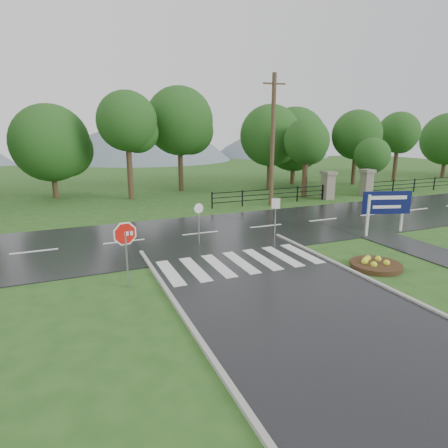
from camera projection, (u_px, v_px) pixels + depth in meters
name	position (u px, v px, depth m)	size (l,w,h in m)	color
ground	(313.00, 317.00, 11.08)	(120.00, 120.00, 0.00)	#27531B
main_road	(200.00, 234.00, 20.01)	(90.00, 8.00, 0.04)	black
walkway	(410.00, 246.00, 17.87)	(2.20, 11.00, 0.04)	#262628
crosswalk	(241.00, 262.00, 15.53)	(6.50, 2.80, 0.02)	silver
pillar_west	(328.00, 185.00, 30.01)	(1.00, 1.00, 2.24)	gray
pillar_east	(367.00, 182.00, 31.53)	(1.00, 1.00, 2.24)	gray
fence_west	(271.00, 194.00, 28.13)	(9.58, 0.08, 1.20)	black
hills	(126.00, 239.00, 74.22)	(102.00, 48.00, 48.00)	slate
treeline	(158.00, 194.00, 32.90)	(83.20, 5.20, 10.00)	#1A4816
stop_sign	(125.00, 239.00, 12.77)	(1.10, 0.24, 2.52)	#939399
estate_billboard	(387.00, 205.00, 19.63)	(2.56, 0.86, 2.31)	silver
flower_bed	(376.00, 264.00, 15.03)	(2.00, 2.00, 0.40)	#332111
reg_sign_small	(276.00, 209.00, 19.34)	(0.43, 0.15, 2.00)	#939399
reg_sign_round	(199.00, 218.00, 17.86)	(0.47, 0.08, 2.03)	#939399
utility_pole_east	(273.00, 141.00, 26.62)	(1.64, 0.31, 9.25)	#473523
entrance_tree_left	(307.00, 142.00, 30.08)	(3.66, 3.66, 6.41)	#3D2B1C
entrance_tree_right	(372.00, 156.00, 33.05)	(3.12, 3.12, 4.82)	#3D2B1C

